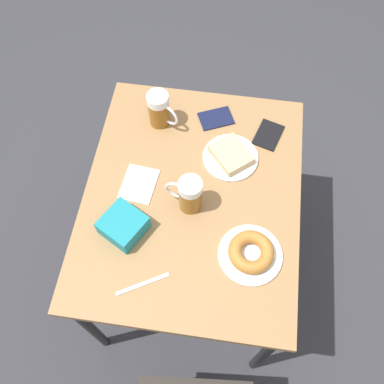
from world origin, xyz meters
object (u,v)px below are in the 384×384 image
beer_mug_center (189,194)px  fork (143,284)px  plate_with_cake (231,156)px  plate_with_donut (251,253)px  passport_near_edge (216,118)px  napkin_folded (139,184)px  passport_far_edge (268,135)px  blue_pouch (123,225)px  beer_mug_left (159,110)px

beer_mug_center → fork: bearing=70.7°
plate_with_cake → beer_mug_center: bearing=59.9°
plate_with_donut → passport_near_edge: plate_with_donut is taller
plate_with_donut → fork: (0.33, 0.14, -0.02)m
napkin_folded → passport_far_edge: (-0.44, -0.28, 0.00)m
passport_near_edge → passport_far_edge: 0.21m
fork → blue_pouch: size_ratio=0.91×
plate_with_cake → beer_mug_left: beer_mug_left is taller
plate_with_cake → beer_mug_left: bearing=-24.3°
fork → napkin_folded: bearing=-76.6°
beer_mug_left → passport_near_edge: bearing=-168.1°
beer_mug_center → blue_pouch: bearing=31.6°
fork → passport_near_edge: size_ratio=1.05×
beer_mug_center → fork: size_ratio=0.93×
beer_mug_center → passport_far_edge: 0.42m
beer_mug_center → plate_with_donut: bearing=144.9°
passport_far_edge → beer_mug_center: bearing=52.7°
beer_mug_center → napkin_folded: bearing=-15.6°
beer_mug_center → blue_pouch: 0.24m
blue_pouch → plate_with_cake: bearing=-134.1°
beer_mug_center → passport_far_edge: (-0.25, -0.33, -0.07)m
blue_pouch → napkin_folded: bearing=-94.1°
beer_mug_center → napkin_folded: beer_mug_center is taller
passport_near_edge → passport_far_edge: same height
fork → plate_with_cake: bearing=-114.0°
napkin_folded → fork: same height
passport_near_edge → blue_pouch: (0.25, 0.51, 0.03)m
beer_mug_left → passport_far_edge: 0.42m
napkin_folded → beer_mug_center: bearing=164.4°
napkin_folded → blue_pouch: (0.01, 0.18, 0.03)m
fork → passport_far_edge: bearing=-119.5°
plate_with_cake → fork: size_ratio=1.28×
beer_mug_center → passport_near_edge: size_ratio=0.98×
passport_far_edge → napkin_folded: bearing=32.3°
beer_mug_left → passport_far_edge: size_ratio=1.01×
plate_with_donut → napkin_folded: plate_with_donut is taller
plate_with_donut → passport_far_edge: size_ratio=1.44×
beer_mug_left → napkin_folded: beer_mug_left is taller
plate_with_cake → passport_far_edge: (-0.13, -0.12, -0.01)m
beer_mug_left → fork: 0.65m
fork → passport_far_edge: (-0.36, -0.63, 0.00)m
plate_with_cake → passport_far_edge: plate_with_cake is taller
fork → blue_pouch: blue_pouch is taller
plate_with_donut → passport_near_edge: (0.18, -0.54, -0.02)m
plate_with_cake → blue_pouch: bearing=45.9°
passport_near_edge → fork: bearing=77.4°
plate_with_cake → napkin_folded: (0.31, 0.16, -0.01)m
passport_near_edge → blue_pouch: 0.57m
passport_near_edge → napkin_folded: bearing=54.1°
blue_pouch → beer_mug_center: bearing=-148.4°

